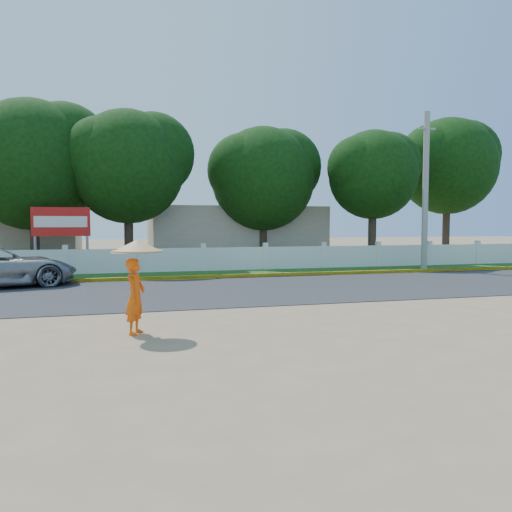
{
  "coord_description": "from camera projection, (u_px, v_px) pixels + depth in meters",
  "views": [
    {
      "loc": [
        -3.75,
        -11.63,
        2.23
      ],
      "look_at": [
        0.0,
        2.0,
        1.3
      ],
      "focal_mm": 35.0,
      "sensor_mm": 36.0,
      "label": 1
    }
  ],
  "objects": [
    {
      "name": "curb",
      "position": [
        216.0,
        277.0,
        20.07
      ],
      "size": [
        40.0,
        0.18,
        0.16
      ],
      "primitive_type": "cube",
      "color": "yellow",
      "rests_on": "ground"
    },
    {
      "name": "grass_verge",
      "position": [
        209.0,
        274.0,
        21.71
      ],
      "size": [
        60.0,
        3.5,
        0.03
      ],
      "primitive_type": "cube",
      "color": "#2D601E",
      "rests_on": "ground"
    },
    {
      "name": "road",
      "position": [
        236.0,
        290.0,
        16.66
      ],
      "size": [
        60.0,
        7.0,
        0.02
      ],
      "primitive_type": "cube",
      "color": "#38383A",
      "rests_on": "ground"
    },
    {
      "name": "building_near",
      "position": [
        234.0,
        234.0,
        30.34
      ],
      "size": [
        10.0,
        6.0,
        3.2
      ],
      "primitive_type": "cube",
      "color": "#B7AD99",
      "rests_on": "ground"
    },
    {
      "name": "utility_pole",
      "position": [
        425.0,
        191.0,
        23.88
      ],
      "size": [
        0.28,
        0.28,
        7.53
      ],
      "primitive_type": "cylinder",
      "color": "gray",
      "rests_on": "ground"
    },
    {
      "name": "monk_with_parasol",
      "position": [
        136.0,
        273.0,
        9.98
      ],
      "size": [
        1.05,
        1.05,
        1.91
      ],
      "color": "#F1540C",
      "rests_on": "ground"
    },
    {
      "name": "tree_row",
      "position": [
        196.0,
        171.0,
        26.01
      ],
      "size": [
        36.48,
        7.69,
        8.7
      ],
      "color": "#473828",
      "rests_on": "ground"
    },
    {
      "name": "ground",
      "position": [
        277.0,
        313.0,
        12.33
      ],
      "size": [
        120.0,
        120.0,
        0.0
      ],
      "primitive_type": "plane",
      "color": "#9E8460",
      "rests_on": "ground"
    },
    {
      "name": "billboard",
      "position": [
        61.0,
        225.0,
        22.37
      ],
      "size": [
        2.5,
        0.13,
        2.95
      ],
      "color": "gray",
      "rests_on": "ground"
    },
    {
      "name": "fence",
      "position": [
        203.0,
        260.0,
        23.07
      ],
      "size": [
        40.0,
        0.1,
        1.1
      ],
      "primitive_type": "cube",
      "color": "silver",
      "rests_on": "ground"
    },
    {
      "name": "building_far",
      "position": [
        3.0,
        238.0,
        27.87
      ],
      "size": [
        8.0,
        5.0,
        2.8
      ],
      "primitive_type": "cube",
      "color": "#B7AD99",
      "rests_on": "ground"
    }
  ]
}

